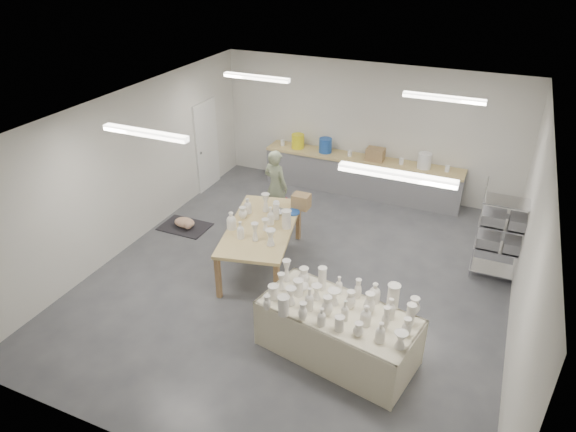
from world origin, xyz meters
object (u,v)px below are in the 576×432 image
at_px(drying_table, 338,329).
at_px(work_table, 265,223).
at_px(potter, 276,186).
at_px(red_stool, 281,202).

distance_m(drying_table, work_table, 2.64).
distance_m(potter, red_stool, 0.56).
distance_m(work_table, potter, 1.68).
height_order(work_table, potter, potter).
xyz_separation_m(drying_table, work_table, (-1.98, 1.70, 0.41)).
bearing_deg(work_table, red_stool, 92.70).
height_order(potter, red_stool, potter).
xyz_separation_m(work_table, red_stool, (-0.53, 1.87, -0.56)).
xyz_separation_m(drying_table, potter, (-2.50, 3.29, 0.35)).
xyz_separation_m(drying_table, red_stool, (-2.50, 3.56, -0.14)).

